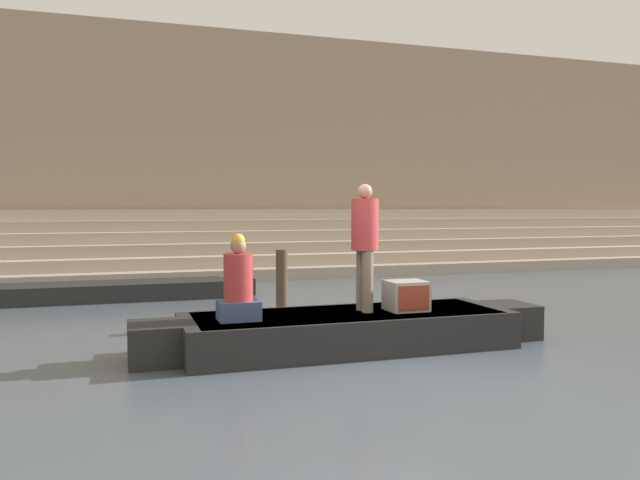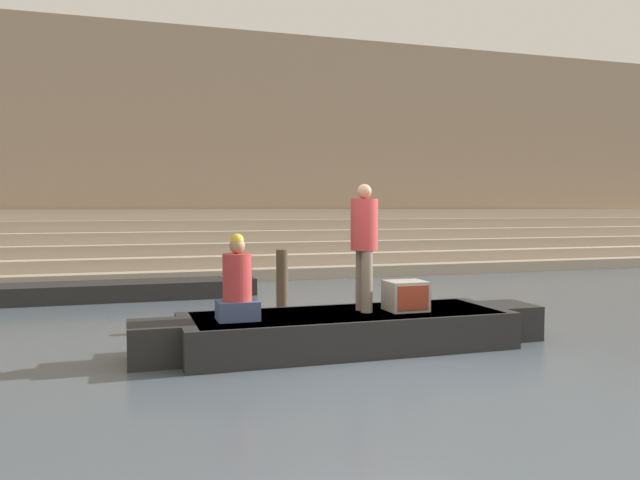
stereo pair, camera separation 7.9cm
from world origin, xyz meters
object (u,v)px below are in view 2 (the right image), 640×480
object	(u,v)px
rowboat_main	(347,330)
tv_set	(406,296)
person_rowing	(237,286)
mooring_post	(282,287)
moored_boat_shore	(106,291)
person_standing	(364,239)

from	to	relation	value
rowboat_main	tv_set	bearing A→B (deg)	-2.76
person_rowing	mooring_post	bearing A→B (deg)	58.72
rowboat_main	mooring_post	bearing A→B (deg)	105.80
person_rowing	tv_set	xyz separation A→B (m)	(2.28, 0.01, -0.22)
rowboat_main	tv_set	xyz separation A→B (m)	(0.81, -0.09, 0.43)
person_rowing	tv_set	size ratio (longest dim) A/B	2.05
person_rowing	moored_boat_shore	world-z (taller)	person_rowing
tv_set	mooring_post	xyz separation A→B (m)	(-1.22, 1.97, -0.08)
person_standing	moored_boat_shore	world-z (taller)	person_standing
person_rowing	mooring_post	world-z (taller)	person_rowing
person_rowing	mooring_post	distance (m)	2.27
person_standing	moored_boat_shore	size ratio (longest dim) A/B	0.28
person_rowing	moored_boat_shore	size ratio (longest dim) A/B	0.18
moored_boat_shore	mooring_post	size ratio (longest dim) A/B	5.07
mooring_post	person_standing	bearing A→B (deg)	-70.24
tv_set	moored_boat_shore	world-z (taller)	tv_set
person_rowing	tv_set	world-z (taller)	person_rowing
moored_boat_shore	person_rowing	bearing A→B (deg)	-68.64
tv_set	moored_boat_shore	xyz separation A→B (m)	(-3.97, 5.65, -0.49)
tv_set	mooring_post	size ratio (longest dim) A/B	0.43
rowboat_main	person_standing	world-z (taller)	person_standing
mooring_post	rowboat_main	bearing A→B (deg)	-77.54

